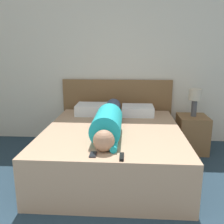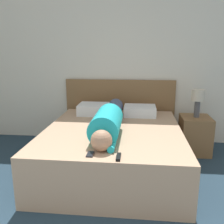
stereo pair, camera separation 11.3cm
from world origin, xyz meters
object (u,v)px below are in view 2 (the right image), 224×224
nightstand (195,135)px  table_lamp (198,98)px  person_lying (109,120)px  tv_remote (119,157)px  pillow_second (140,111)px  pillow_near_headboard (95,109)px  cell_phone (90,154)px  bed (113,149)px

nightstand → table_lamp: bearing=90.0°
person_lying → tv_remote: 0.81m
pillow_second → pillow_near_headboard: bearing=-180.0°
nightstand → tv_remote: size_ratio=3.71×
nightstand → cell_phone: 2.01m
tv_remote → pillow_second: bearing=82.9°
person_lying → bed: bearing=70.9°
table_lamp → pillow_second: size_ratio=0.86×
nightstand → pillow_near_headboard: size_ratio=1.12×
nightstand → person_lying: person_lying is taller
pillow_second → tv_remote: pillow_second is taller
pillow_second → table_lamp: bearing=-2.1°
nightstand → bed: bearing=-150.2°
nightstand → pillow_near_headboard: pillow_near_headboard is taller
pillow_second → cell_phone: size_ratio=3.64×
tv_remote → cell_phone: size_ratio=1.15×
table_lamp → person_lying: (-1.21, -0.78, -0.15)m
nightstand → pillow_second: bearing=177.9°
bed → person_lying: (-0.04, -0.12, 0.42)m
nightstand → tv_remote: 1.89m
person_lying → tv_remote: person_lying is taller
bed → tv_remote: (0.14, -0.89, 0.29)m
nightstand → table_lamp: (0.00, 0.00, 0.56)m
bed → pillow_second: size_ratio=4.21×
bed → nightstand: size_ratio=3.58×
table_lamp → pillow_second: (-0.83, 0.03, -0.21)m
tv_remote → cell_phone: bearing=170.0°
pillow_near_headboard → tv_remote: (0.49, -1.59, -0.07)m
bed → table_lamp: (1.17, 0.67, 0.56)m
table_lamp → bed: bearing=-150.2°
bed → pillow_second: (0.34, 0.70, 0.35)m
nightstand → tv_remote: tv_remote is taller
table_lamp → cell_phone: 2.01m
table_lamp → pillow_second: bearing=177.9°
pillow_near_headboard → cell_phone: size_ratio=3.83×
cell_phone → bed: bearing=81.1°
nightstand → table_lamp: table_lamp is taller
nightstand → tv_remote: (-1.03, -1.56, 0.29)m
pillow_second → cell_phone: (-0.47, -1.54, -0.06)m
nightstand → pillow_second: size_ratio=1.18×
table_lamp → pillow_near_headboard: (-1.52, 0.03, -0.21)m
pillow_near_headboard → tv_remote: size_ratio=3.32×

